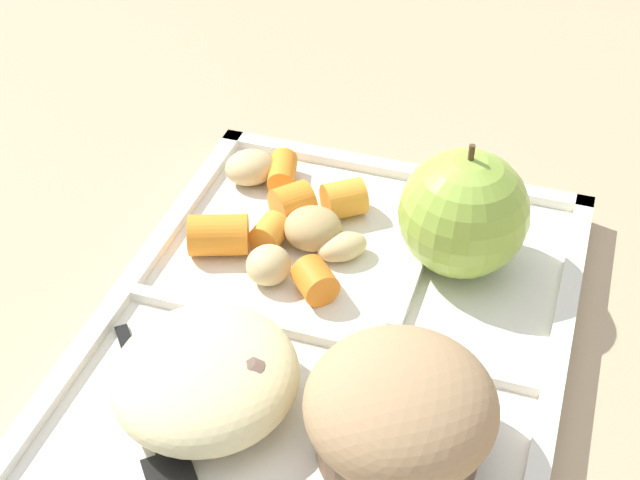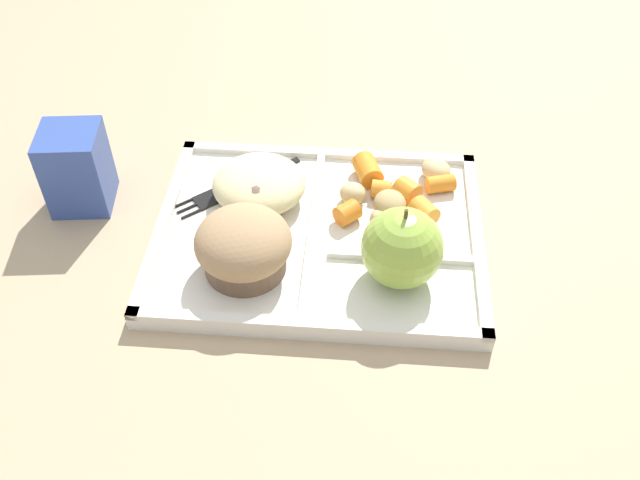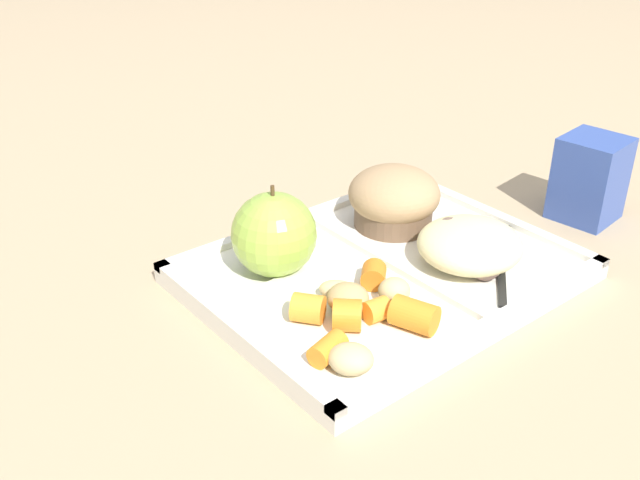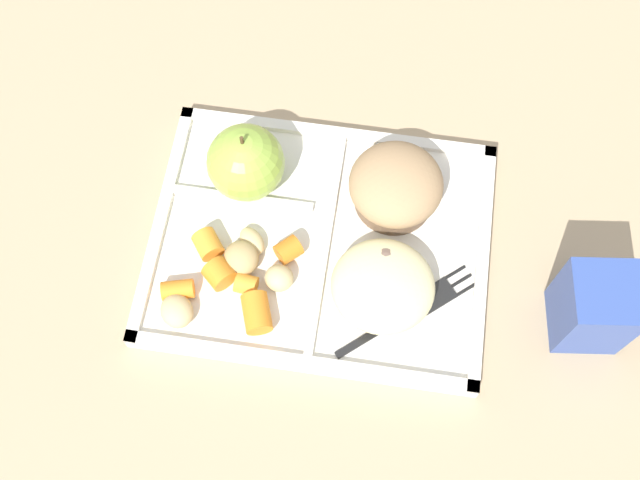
# 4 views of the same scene
# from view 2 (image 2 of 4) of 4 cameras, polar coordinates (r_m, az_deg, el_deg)

# --- Properties ---
(ground) EXTENTS (6.00, 6.00, 0.00)m
(ground) POSITION_cam_2_polar(r_m,az_deg,el_deg) (0.75, -0.09, -0.03)
(ground) COLOR tan
(lunch_tray) EXTENTS (0.34, 0.27, 0.02)m
(lunch_tray) POSITION_cam_2_polar(r_m,az_deg,el_deg) (0.74, -0.06, 0.39)
(lunch_tray) COLOR silver
(lunch_tray) RESTS_ON ground
(green_apple) EXTENTS (0.08, 0.08, 0.09)m
(green_apple) POSITION_cam_2_polar(r_m,az_deg,el_deg) (0.67, 6.64, -0.65)
(green_apple) COLOR #93B742
(green_apple) RESTS_ON lunch_tray
(bran_muffin) EXTENTS (0.09, 0.09, 0.06)m
(bran_muffin) POSITION_cam_2_polar(r_m,az_deg,el_deg) (0.69, -6.19, -0.48)
(bran_muffin) COLOR brown
(bran_muffin) RESTS_ON lunch_tray
(carrot_slice_back) EXTENTS (0.04, 0.04, 0.02)m
(carrot_slice_back) POSITION_cam_2_polar(r_m,az_deg,el_deg) (0.75, 8.37, 2.27)
(carrot_slice_back) COLOR orange
(carrot_slice_back) RESTS_ON lunch_tray
(carrot_slice_tilted) EXTENTS (0.02, 0.02, 0.02)m
(carrot_slice_tilted) POSITION_cam_2_polar(r_m,az_deg,el_deg) (0.78, 4.96, 4.10)
(carrot_slice_tilted) COLOR orange
(carrot_slice_tilted) RESTS_ON lunch_tray
(carrot_slice_small) EXTENTS (0.04, 0.03, 0.02)m
(carrot_slice_small) POSITION_cam_2_polar(r_m,az_deg,el_deg) (0.79, 9.70, 4.50)
(carrot_slice_small) COLOR orange
(carrot_slice_small) RESTS_ON lunch_tray
(carrot_slice_near_corner) EXTENTS (0.04, 0.04, 0.03)m
(carrot_slice_near_corner) POSITION_cam_2_polar(r_m,az_deg,el_deg) (0.80, 3.87, 5.65)
(carrot_slice_near_corner) COLOR orange
(carrot_slice_near_corner) RESTS_ON lunch_tray
(carrot_slice_center) EXTENTS (0.04, 0.04, 0.03)m
(carrot_slice_center) POSITION_cam_2_polar(r_m,az_deg,el_deg) (0.77, 7.02, 3.90)
(carrot_slice_center) COLOR orange
(carrot_slice_center) RESTS_ON lunch_tray
(carrot_slice_diagonal) EXTENTS (0.03, 0.03, 0.02)m
(carrot_slice_diagonal) POSITION_cam_2_polar(r_m,az_deg,el_deg) (0.74, 2.22, 2.21)
(carrot_slice_diagonal) COLOR orange
(carrot_slice_diagonal) RESTS_ON lunch_tray
(potato_chunk_browned) EXTENTS (0.04, 0.04, 0.02)m
(potato_chunk_browned) POSITION_cam_2_polar(r_m,az_deg,el_deg) (0.74, 5.12, 1.60)
(potato_chunk_browned) COLOR tan
(potato_chunk_browned) RESTS_ON lunch_tray
(potato_chunk_large) EXTENTS (0.04, 0.04, 0.03)m
(potato_chunk_large) POSITION_cam_2_polar(r_m,az_deg,el_deg) (0.76, 5.66, 2.94)
(potato_chunk_large) COLOR tan
(potato_chunk_large) RESTS_ON lunch_tray
(potato_chunk_golden) EXTENTS (0.03, 0.03, 0.02)m
(potato_chunk_golden) POSITION_cam_2_polar(r_m,az_deg,el_deg) (0.77, 2.65, 3.79)
(potato_chunk_golden) COLOR tan
(potato_chunk_golden) RESTS_ON lunch_tray
(potato_chunk_corner) EXTENTS (0.05, 0.05, 0.02)m
(potato_chunk_corner) POSITION_cam_2_polar(r_m,az_deg,el_deg) (0.81, 9.34, 5.62)
(potato_chunk_corner) COLOR tan
(potato_chunk_corner) RESTS_ON lunch_tray
(egg_noodle_pile) EXTENTS (0.10, 0.10, 0.04)m
(egg_noodle_pile) POSITION_cam_2_polar(r_m,az_deg,el_deg) (0.77, -4.94, 4.52)
(egg_noodle_pile) COLOR beige
(egg_noodle_pile) RESTS_ON lunch_tray
(meatball_front) EXTENTS (0.04, 0.04, 0.04)m
(meatball_front) POSITION_cam_2_polar(r_m,az_deg,el_deg) (0.78, -4.69, 5.20)
(meatball_front) COLOR brown
(meatball_front) RESTS_ON lunch_tray
(meatball_center) EXTENTS (0.03, 0.03, 0.03)m
(meatball_center) POSITION_cam_2_polar(r_m,az_deg,el_deg) (0.78, -4.58, 5.11)
(meatball_center) COLOR brown
(meatball_center) RESTS_ON lunch_tray
(meatball_side) EXTENTS (0.03, 0.03, 0.03)m
(meatball_side) POSITION_cam_2_polar(r_m,az_deg,el_deg) (0.79, -3.97, 5.51)
(meatball_side) COLOR brown
(meatball_side) RESTS_ON lunch_tray
(meatball_back) EXTENTS (0.04, 0.04, 0.04)m
(meatball_back) POSITION_cam_2_polar(r_m,az_deg,el_deg) (0.75, -5.09, 3.30)
(meatball_back) COLOR #755B4C
(meatball_back) RESTS_ON lunch_tray
(plastic_fork) EXTENTS (0.13, 0.11, 0.00)m
(plastic_fork) POSITION_cam_2_polar(r_m,az_deg,el_deg) (0.79, -7.44, 3.98)
(plastic_fork) COLOR black
(plastic_fork) RESTS_ON lunch_tray
(milk_carton) EXTENTS (0.07, 0.07, 0.09)m
(milk_carton) POSITION_cam_2_polar(r_m,az_deg,el_deg) (0.81, -19.04, 5.48)
(milk_carton) COLOR #334C99
(milk_carton) RESTS_ON ground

